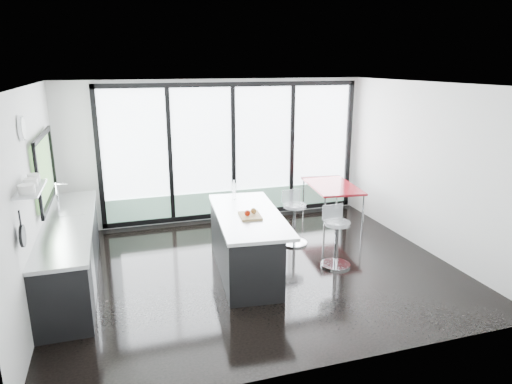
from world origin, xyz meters
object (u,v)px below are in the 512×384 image
object	(u,v)px
island	(244,242)
bar_stool_near	(336,244)
bar_stool_far	(294,224)
red_table	(331,204)

from	to	relation	value
island	bar_stool_near	xyz separation A→B (m)	(1.43, -0.28, -0.10)
bar_stool_near	bar_stool_far	size ratio (longest dim) A/B	1.01
bar_stool_near	red_table	size ratio (longest dim) A/B	0.50
bar_stool_far	red_table	distance (m)	1.37
bar_stool_far	bar_stool_near	bearing A→B (deg)	-78.29
island	bar_stool_near	size ratio (longest dim) A/B	3.15
island	red_table	xyz separation A→B (m)	(2.26, 1.57, -0.07)
island	bar_stool_far	size ratio (longest dim) A/B	3.18
island	bar_stool_near	bearing A→B (deg)	-10.93
island	red_table	world-z (taller)	island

